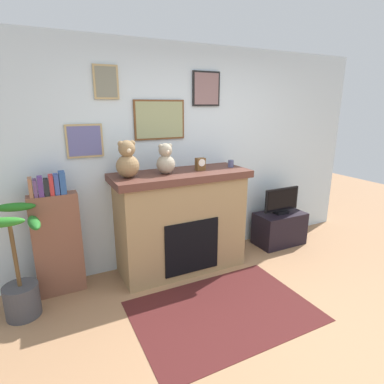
# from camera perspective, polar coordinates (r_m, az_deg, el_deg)

# --- Properties ---
(ground_plane) EXTENTS (12.00, 12.00, 0.00)m
(ground_plane) POSITION_cam_1_polar(r_m,az_deg,el_deg) (2.96, 18.37, -25.63)
(ground_plane) COLOR #9B714E
(back_wall) EXTENTS (5.20, 0.15, 2.60)m
(back_wall) POSITION_cam_1_polar(r_m,az_deg,el_deg) (3.93, -0.87, 6.64)
(back_wall) COLOR silver
(back_wall) RESTS_ON ground_plane
(fireplace) EXTENTS (1.57, 0.64, 1.19)m
(fireplace) POSITION_cam_1_polar(r_m,az_deg,el_deg) (3.70, -2.02, -5.26)
(fireplace) COLOR #9B7D54
(fireplace) RESTS_ON ground_plane
(bookshelf) EXTENTS (0.46, 0.16, 1.29)m
(bookshelf) POSITION_cam_1_polar(r_m,az_deg,el_deg) (3.50, -23.34, -8.03)
(bookshelf) COLOR brown
(bookshelf) RESTS_ON ground_plane
(potted_plant) EXTENTS (0.49, 0.59, 1.07)m
(potted_plant) POSITION_cam_1_polar(r_m,az_deg,el_deg) (3.35, -29.03, -13.53)
(potted_plant) COLOR #3F3F44
(potted_plant) RESTS_ON ground_plane
(tv_stand) EXTENTS (0.69, 0.40, 0.46)m
(tv_stand) POSITION_cam_1_polar(r_m,az_deg,el_deg) (4.63, 15.62, -6.39)
(tv_stand) COLOR black
(tv_stand) RESTS_ON ground_plane
(television) EXTENTS (0.55, 0.14, 0.36)m
(television) POSITION_cam_1_polar(r_m,az_deg,el_deg) (4.50, 16.00, -1.65)
(television) COLOR black
(television) RESTS_ON tv_stand
(area_rug) EXTENTS (1.70, 1.16, 0.01)m
(area_rug) POSITION_cam_1_polar(r_m,az_deg,el_deg) (3.23, 5.79, -20.76)
(area_rug) COLOR #461919
(area_rug) RESTS_ON ground_plane
(candle_jar) EXTENTS (0.07, 0.07, 0.08)m
(candle_jar) POSITION_cam_1_polar(r_m,az_deg,el_deg) (3.83, 7.09, 5.17)
(candle_jar) COLOR #4C517A
(candle_jar) RESTS_ON fireplace
(mantel_clock) EXTENTS (0.11, 0.08, 0.14)m
(mantel_clock) POSITION_cam_1_polar(r_m,az_deg,el_deg) (3.61, 1.53, 5.12)
(mantel_clock) COLOR brown
(mantel_clock) RESTS_ON fireplace
(teddy_bear_tan) EXTENTS (0.24, 0.24, 0.39)m
(teddy_bear_tan) POSITION_cam_1_polar(r_m,az_deg,el_deg) (3.28, -11.68, 5.56)
(teddy_bear_tan) COLOR olive
(teddy_bear_tan) RESTS_ON fireplace
(teddy_bear_brown) EXTENTS (0.21, 0.21, 0.33)m
(teddy_bear_brown) POSITION_cam_1_polar(r_m,az_deg,el_deg) (3.42, -4.83, 5.80)
(teddy_bear_brown) COLOR tan
(teddy_bear_brown) RESTS_ON fireplace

